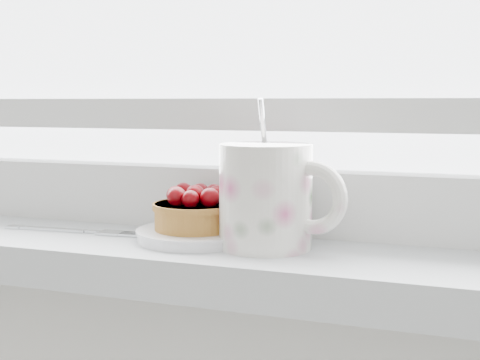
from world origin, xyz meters
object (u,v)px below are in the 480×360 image
at_px(saucer, 196,235).
at_px(raspberry_tart, 196,210).
at_px(floral_mug, 269,194).
at_px(fork, 74,230).

distance_m(saucer, raspberry_tart, 0.03).
bearing_deg(floral_mug, saucer, 174.36).
bearing_deg(raspberry_tart, saucer, -118.32).
bearing_deg(floral_mug, fork, 179.29).
bearing_deg(saucer, raspberry_tart, 61.68).
xyz_separation_m(saucer, floral_mug, (0.08, -0.01, 0.05)).
distance_m(saucer, floral_mug, 0.10).
relative_size(raspberry_tart, fork, 0.52).
bearing_deg(raspberry_tart, fork, -177.82).
xyz_separation_m(saucer, raspberry_tart, (0.00, 0.00, 0.03)).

